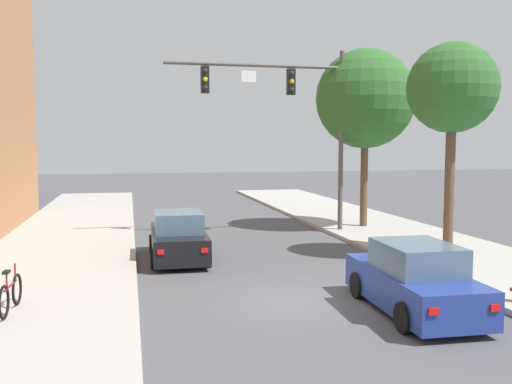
{
  "coord_description": "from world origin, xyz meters",
  "views": [
    {
      "loc": [
        -4.14,
        -12.53,
        3.81
      ],
      "look_at": [
        0.46,
        7.62,
        2.0
      ],
      "focal_mm": 38.97,
      "sensor_mm": 36.0,
      "label": 1
    }
  ],
  "objects_px": {
    "street_tree_nearest": "(452,90)",
    "street_tree_second": "(365,99)",
    "traffic_signal_mast": "(292,105)",
    "car_following_blue": "(414,281)",
    "car_lead_black": "(178,238)",
    "bicycle_leaning": "(11,294)"
  },
  "relations": [
    {
      "from": "traffic_signal_mast",
      "to": "street_tree_second",
      "type": "xyz_separation_m",
      "value": [
        3.54,
        0.72,
        0.36
      ]
    },
    {
      "from": "car_lead_black",
      "to": "street_tree_nearest",
      "type": "relative_size",
      "value": 0.62
    },
    {
      "from": "traffic_signal_mast",
      "to": "street_tree_second",
      "type": "distance_m",
      "value": 3.63
    },
    {
      "from": "bicycle_leaning",
      "to": "street_tree_second",
      "type": "bearing_deg",
      "value": 38.6
    },
    {
      "from": "car_lead_black",
      "to": "bicycle_leaning",
      "type": "xyz_separation_m",
      "value": [
        -4.09,
        -5.39,
        -0.18
      ]
    },
    {
      "from": "traffic_signal_mast",
      "to": "car_following_blue",
      "type": "relative_size",
      "value": 1.74
    },
    {
      "from": "bicycle_leaning",
      "to": "street_tree_nearest",
      "type": "relative_size",
      "value": 0.26
    },
    {
      "from": "traffic_signal_mast",
      "to": "street_tree_nearest",
      "type": "distance_m",
      "value": 6.92
    },
    {
      "from": "street_tree_second",
      "to": "car_following_blue",
      "type": "bearing_deg",
      "value": -108.57
    },
    {
      "from": "street_tree_nearest",
      "to": "street_tree_second",
      "type": "relative_size",
      "value": 0.89
    },
    {
      "from": "traffic_signal_mast",
      "to": "car_following_blue",
      "type": "bearing_deg",
      "value": -91.98
    },
    {
      "from": "bicycle_leaning",
      "to": "street_tree_second",
      "type": "height_order",
      "value": "street_tree_second"
    },
    {
      "from": "car_lead_black",
      "to": "traffic_signal_mast",
      "type": "bearing_deg",
      "value": 38.49
    },
    {
      "from": "traffic_signal_mast",
      "to": "car_lead_black",
      "type": "height_order",
      "value": "traffic_signal_mast"
    },
    {
      "from": "traffic_signal_mast",
      "to": "street_tree_second",
      "type": "bearing_deg",
      "value": 11.42
    },
    {
      "from": "car_lead_black",
      "to": "street_tree_nearest",
      "type": "height_order",
      "value": "street_tree_nearest"
    },
    {
      "from": "car_following_blue",
      "to": "street_tree_second",
      "type": "relative_size",
      "value": 0.55
    },
    {
      "from": "car_following_blue",
      "to": "street_tree_nearest",
      "type": "relative_size",
      "value": 0.62
    },
    {
      "from": "traffic_signal_mast",
      "to": "bicycle_leaning",
      "type": "xyz_separation_m",
      "value": [
        -9.16,
        -9.43,
        -4.84
      ]
    },
    {
      "from": "bicycle_leaning",
      "to": "street_tree_second",
      "type": "distance_m",
      "value": 17.07
    },
    {
      "from": "car_following_blue",
      "to": "bicycle_leaning",
      "type": "xyz_separation_m",
      "value": [
        -8.78,
        1.53,
        -0.18
      ]
    },
    {
      "from": "car_lead_black",
      "to": "car_following_blue",
      "type": "xyz_separation_m",
      "value": [
        4.7,
        -6.92,
        0.0
      ]
    }
  ]
}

